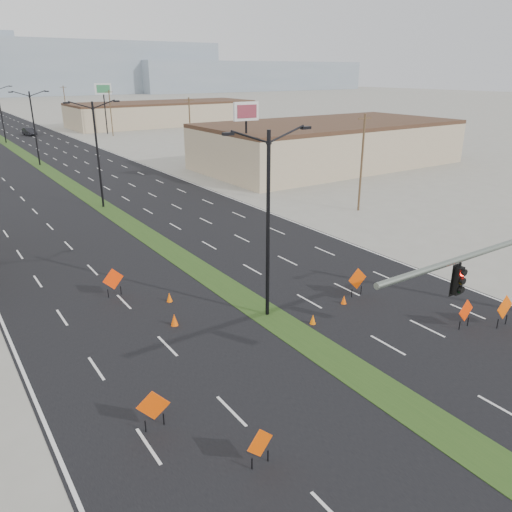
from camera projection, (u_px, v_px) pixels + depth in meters
ground at (457, 440)px, 18.26m from camera, size 600.00×600.00×0.00m
road_surface at (3, 141)px, 95.80m from camera, size 25.00×400.00×0.02m
median_strip at (3, 141)px, 95.80m from camera, size 2.00×400.00×0.04m
building_se_near at (329, 146)px, 70.06m from camera, size 36.00×18.00×5.50m
building_se_far at (163, 114)px, 122.66m from camera, size 44.00×16.00×5.00m
mesa_center at (18, 68)px, 267.02m from camera, size 220.00×50.00×28.00m
mesa_east at (247, 76)px, 334.61m from camera, size 160.00×50.00×18.00m
streetlight_0 at (268, 221)px, 25.67m from camera, size 5.15×0.24×10.02m
streetlight_1 at (97, 152)px, 47.38m from camera, size 5.15×0.24×10.02m
streetlight_2 at (34, 126)px, 69.09m from camera, size 5.15×0.24×10.02m
streetlight_3 at (1, 113)px, 90.81m from camera, size 5.15×0.24×10.02m
utility_pole_0 at (362, 162)px, 46.52m from camera, size 1.60×0.20×9.00m
utility_pole_1 at (190, 128)px, 73.66m from camera, size 1.60×0.20×9.00m
utility_pole_2 at (111, 112)px, 100.81m from camera, size 1.60×0.20×9.00m
utility_pole_3 at (65, 103)px, 127.95m from camera, size 1.60×0.20×9.00m
car_mid at (29, 132)px, 103.09m from camera, size 2.20×4.80×1.52m
construction_sign_0 at (260, 444)px, 16.76m from camera, size 1.13×0.20×1.52m
construction_sign_1 at (153, 407)px, 18.48m from camera, size 1.20×0.45×1.67m
construction_sign_2 at (113, 280)px, 29.48m from camera, size 1.33×0.26×1.79m
construction_sign_3 at (357, 280)px, 29.54m from camera, size 1.33×0.14×1.78m
construction_sign_4 at (504, 308)px, 25.93m from camera, size 1.37×0.06×1.82m
construction_sign_5 at (466, 312)px, 25.81m from camera, size 1.23×0.10×1.64m
cone_0 at (174, 320)px, 26.30m from camera, size 0.53×0.53×0.67m
cone_1 at (313, 319)px, 26.47m from camera, size 0.35×0.35×0.56m
cone_2 at (344, 300)px, 28.76m from camera, size 0.34×0.34×0.53m
cone_3 at (169, 297)px, 29.03m from camera, size 0.35×0.35×0.58m
pole_sign_east_near at (246, 118)px, 55.83m from camera, size 3.08×0.58×9.41m
pole_sign_east_far at (103, 93)px, 102.96m from camera, size 3.21×1.56×10.19m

